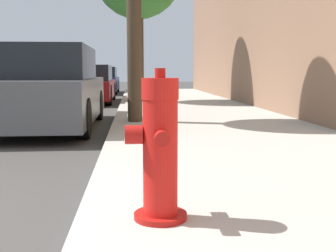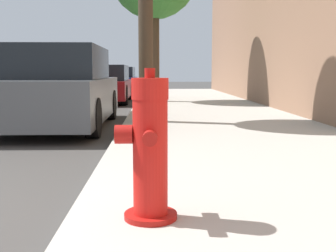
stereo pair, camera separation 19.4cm
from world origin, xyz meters
name	(u,v)px [view 2 (the right image)]	position (x,y,z in m)	size (l,w,h in m)	color
fire_hydrant	(149,151)	(2.53, 0.34, 0.55)	(0.38, 0.40, 0.94)	#A91511
parked_car_near	(58,90)	(0.80, 5.57, 0.71)	(1.82, 4.20, 1.48)	#4C5156
parked_car_mid	(104,84)	(0.86, 11.94, 0.60)	(1.72, 4.12, 1.24)	maroon
parked_car_far	(118,81)	(0.82, 17.86, 0.61)	(1.70, 4.32, 1.24)	navy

